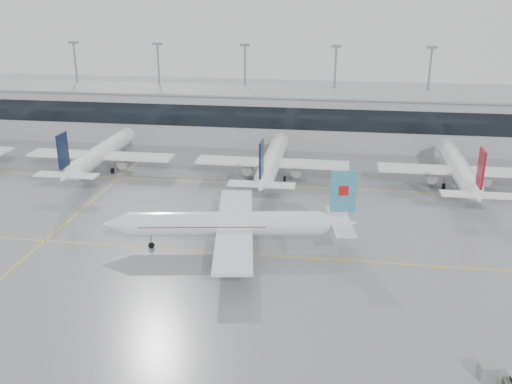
# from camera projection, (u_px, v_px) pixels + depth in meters

# --- Properties ---
(ground) EXTENTS (320.00, 320.00, 0.00)m
(ground) POSITION_uv_depth(u_px,v_px,m) (244.00, 254.00, 80.65)
(ground) COLOR gray
(ground) RESTS_ON ground
(taxi_line_main) EXTENTS (120.00, 0.25, 0.01)m
(taxi_line_main) POSITION_uv_depth(u_px,v_px,m) (244.00, 254.00, 80.65)
(taxi_line_main) COLOR yellow
(taxi_line_main) RESTS_ON ground
(taxi_line_north) EXTENTS (120.00, 0.25, 0.01)m
(taxi_line_north) POSITION_uv_depth(u_px,v_px,m) (270.00, 185.00, 108.56)
(taxi_line_north) COLOR yellow
(taxi_line_north) RESTS_ON ground
(taxi_line_cross) EXTENTS (0.25, 60.00, 0.01)m
(taxi_line_cross) POSITION_uv_depth(u_px,v_px,m) (87.00, 205.00, 98.72)
(taxi_line_cross) COLOR yellow
(taxi_line_cross) RESTS_ON ground
(terminal) EXTENTS (180.00, 15.00, 12.00)m
(terminal) POSITION_uv_depth(u_px,v_px,m) (286.00, 118.00, 136.28)
(terminal) COLOR #99999D
(terminal) RESTS_ON ground
(terminal_glass) EXTENTS (180.00, 0.20, 5.00)m
(terminal_glass) POSITION_uv_depth(u_px,v_px,m) (283.00, 118.00, 128.75)
(terminal_glass) COLOR black
(terminal_glass) RESTS_ON ground
(terminal_roof) EXTENTS (182.00, 16.00, 0.40)m
(terminal_roof) POSITION_uv_depth(u_px,v_px,m) (287.00, 92.00, 134.17)
(terminal_roof) COLOR gray
(terminal_roof) RESTS_ON ground
(light_masts) EXTENTS (156.40, 1.00, 22.60)m
(light_masts) POSITION_uv_depth(u_px,v_px,m) (289.00, 83.00, 139.36)
(light_masts) COLOR gray
(light_masts) RESTS_ON ground
(air_canada_jet) EXTENTS (36.86, 29.84, 11.63)m
(air_canada_jet) POSITION_uv_depth(u_px,v_px,m) (233.00, 224.00, 81.25)
(air_canada_jet) COLOR silver
(air_canada_jet) RESTS_ON ground
(parked_jet_b) EXTENTS (29.64, 36.96, 11.72)m
(parked_jet_b) POSITION_uv_depth(u_px,v_px,m) (101.00, 153.00, 115.53)
(parked_jet_b) COLOR white
(parked_jet_b) RESTS_ON ground
(parked_jet_c) EXTENTS (29.64, 36.96, 11.72)m
(parked_jet_c) POSITION_uv_depth(u_px,v_px,m) (272.00, 161.00, 110.73)
(parked_jet_c) COLOR white
(parked_jet_c) RESTS_ON ground
(parked_jet_d) EXTENTS (29.64, 36.96, 11.72)m
(parked_jet_d) POSITION_uv_depth(u_px,v_px,m) (459.00, 169.00, 105.92)
(parked_jet_d) COLOR white
(parked_jet_d) RESTS_ON ground
(gse_unit) EXTENTS (1.68, 1.58, 1.54)m
(gse_unit) POSITION_uv_depth(u_px,v_px,m) (487.00, 371.00, 54.79)
(gse_unit) COLOR gray
(gse_unit) RESTS_ON ground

